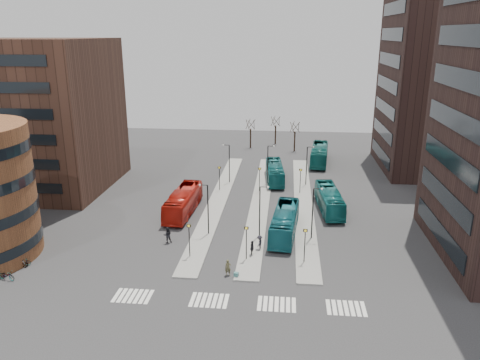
# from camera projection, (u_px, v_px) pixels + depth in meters

# --- Properties ---
(ground) EXTENTS (160.00, 160.00, 0.00)m
(ground) POSITION_uv_depth(u_px,v_px,m) (213.00, 328.00, 37.72)
(ground) COLOR #292A2C
(ground) RESTS_ON ground
(island_left) EXTENTS (2.50, 45.00, 0.15)m
(island_left) POSITION_uv_depth(u_px,v_px,m) (218.00, 199.00, 66.55)
(island_left) COLOR gray
(island_left) RESTS_ON ground
(island_mid) EXTENTS (2.50, 45.00, 0.15)m
(island_mid) POSITION_uv_depth(u_px,v_px,m) (260.00, 201.00, 65.97)
(island_mid) COLOR gray
(island_mid) RESTS_ON ground
(island_right) EXTENTS (2.50, 45.00, 0.15)m
(island_right) POSITION_uv_depth(u_px,v_px,m) (303.00, 202.00, 65.38)
(island_right) COLOR gray
(island_right) RESTS_ON ground
(suitcase) EXTENTS (0.50, 0.43, 0.54)m
(suitcase) POSITION_uv_depth(u_px,v_px,m) (236.00, 275.00, 45.40)
(suitcase) COLOR #1E1A93
(suitcase) RESTS_ON ground
(red_bus) EXTENTS (3.12, 11.44, 3.16)m
(red_bus) POSITION_uv_depth(u_px,v_px,m) (183.00, 202.00, 61.36)
(red_bus) COLOR #AF170D
(red_bus) RESTS_ON ground
(teal_bus_a) EXTENTS (3.57, 11.24, 3.08)m
(teal_bus_a) POSITION_uv_depth(u_px,v_px,m) (285.00, 222.00, 54.79)
(teal_bus_a) COLOR #155E69
(teal_bus_a) RESTS_ON ground
(teal_bus_b) EXTENTS (3.41, 10.66, 2.92)m
(teal_bus_b) POSITION_uv_depth(u_px,v_px,m) (275.00, 172.00, 74.69)
(teal_bus_b) COLOR #125C5E
(teal_bus_b) RESTS_ON ground
(teal_bus_c) EXTENTS (3.42, 10.86, 2.98)m
(teal_bus_c) POSITION_uv_depth(u_px,v_px,m) (329.00, 200.00, 62.31)
(teal_bus_c) COLOR #136263
(teal_bus_c) RESTS_ON ground
(teal_bus_d) EXTENTS (3.89, 12.02, 3.29)m
(teal_bus_d) POSITION_uv_depth(u_px,v_px,m) (319.00, 154.00, 84.87)
(teal_bus_d) COLOR #125B57
(teal_bus_d) RESTS_ON ground
(traveller) EXTENTS (0.66, 0.48, 1.65)m
(traveller) POSITION_uv_depth(u_px,v_px,m) (228.00, 268.00, 45.68)
(traveller) COLOR brown
(traveller) RESTS_ON ground
(commuter_a) EXTENTS (1.09, 0.96, 1.89)m
(commuter_a) POSITION_uv_depth(u_px,v_px,m) (168.00, 235.00, 52.77)
(commuter_a) COLOR black
(commuter_a) RESTS_ON ground
(commuter_b) EXTENTS (0.45, 1.02, 1.73)m
(commuter_b) POSITION_uv_depth(u_px,v_px,m) (252.00, 248.00, 49.66)
(commuter_b) COLOR black
(commuter_b) RESTS_ON ground
(commuter_c) EXTENTS (0.83, 1.19, 1.68)m
(commuter_c) POSITION_uv_depth(u_px,v_px,m) (260.00, 243.00, 51.08)
(commuter_c) COLOR black
(commuter_c) RESTS_ON ground
(bicycle_near) EXTENTS (1.89, 0.98, 0.94)m
(bicycle_near) POSITION_uv_depth(u_px,v_px,m) (7.00, 275.00, 44.93)
(bicycle_near) COLOR gray
(bicycle_near) RESTS_ON ground
(bicycle_mid) EXTENTS (1.58, 0.81, 0.91)m
(bicycle_mid) POSITION_uv_depth(u_px,v_px,m) (20.00, 264.00, 47.19)
(bicycle_mid) COLOR gray
(bicycle_mid) RESTS_ON ground
(bicycle_far) EXTENTS (1.71, 1.19, 0.85)m
(bicycle_far) POSITION_uv_depth(u_px,v_px,m) (22.00, 262.00, 47.56)
(bicycle_far) COLOR gray
(bicycle_far) RESTS_ON ground
(crosswalk_stripes) EXTENTS (22.35, 2.40, 0.01)m
(crosswalk_stripes) POSITION_uv_depth(u_px,v_px,m) (240.00, 302.00, 41.35)
(crosswalk_stripes) COLOR silver
(crosswalk_stripes) RESTS_ON ground
(office_block) EXTENTS (25.00, 20.12, 22.00)m
(office_block) POSITION_uv_depth(u_px,v_px,m) (23.00, 115.00, 69.95)
(office_block) COLOR #41281E
(office_block) RESTS_ON ground
(tower_far) EXTENTS (20.12, 20.00, 30.00)m
(tower_far) POSITION_uv_depth(u_px,v_px,m) (449.00, 82.00, 77.54)
(tower_far) COLOR black
(tower_far) RESTS_ON ground
(sign_poles) EXTENTS (12.45, 22.12, 3.65)m
(sign_poles) POSITION_uv_depth(u_px,v_px,m) (254.00, 202.00, 58.66)
(sign_poles) COLOR black
(sign_poles) RESTS_ON ground
(lamp_posts) EXTENTS (14.04, 20.24, 6.12)m
(lamp_posts) POSITION_uv_depth(u_px,v_px,m) (265.00, 182.00, 62.95)
(lamp_posts) COLOR black
(lamp_posts) RESTS_ON ground
(bare_trees) EXTENTS (10.97, 8.14, 5.90)m
(bare_trees) POSITION_uv_depth(u_px,v_px,m) (273.00, 135.00, 96.09)
(bare_trees) COLOR black
(bare_trees) RESTS_ON ground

